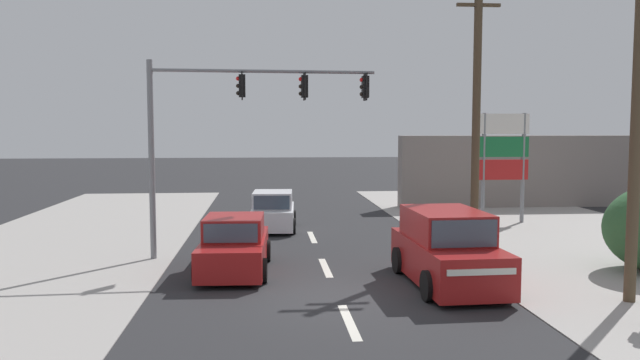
% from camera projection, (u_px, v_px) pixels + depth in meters
% --- Properties ---
extents(ground_plane, '(140.00, 140.00, 0.00)m').
position_uv_depth(ground_plane, '(338.00, 296.00, 14.80)').
color(ground_plane, '#28282B').
extents(lane_dash_near, '(0.20, 2.40, 0.01)m').
position_uv_depth(lane_dash_near, '(349.00, 322.00, 12.82)').
color(lane_dash_near, silver).
rests_on(lane_dash_near, ground).
extents(lane_dash_mid, '(0.20, 2.40, 0.01)m').
position_uv_depth(lane_dash_mid, '(325.00, 268.00, 17.78)').
color(lane_dash_mid, silver).
rests_on(lane_dash_mid, ground).
extents(lane_dash_far, '(0.20, 2.40, 0.01)m').
position_uv_depth(lane_dash_far, '(312.00, 237.00, 22.74)').
color(lane_dash_far, silver).
rests_on(lane_dash_far, ground).
extents(kerb_left_verge, '(8.00, 40.00, 0.02)m').
position_uv_depth(kerb_left_verge, '(30.00, 265.00, 18.02)').
color(kerb_left_verge, '#A39E99').
rests_on(kerb_left_verge, ground).
extents(utility_pole_foreground_right, '(3.78, 0.61, 10.17)m').
position_uv_depth(utility_pole_foreground_right, '(633.00, 61.00, 13.81)').
color(utility_pole_foreground_right, '#4C3D2B').
rests_on(utility_pole_foreground_right, ground).
extents(utility_pole_midground_right, '(1.80, 0.26, 8.93)m').
position_uv_depth(utility_pole_midground_right, '(476.00, 105.00, 19.83)').
color(utility_pole_midground_right, '#4C3D2B').
rests_on(utility_pole_midground_right, ground).
extents(traffic_signal_mast, '(6.89, 0.60, 6.00)m').
position_uv_depth(traffic_signal_mast, '(231.00, 116.00, 18.90)').
color(traffic_signal_mast, slate).
rests_on(traffic_signal_mast, ground).
extents(shopping_plaza_sign, '(2.10, 0.16, 4.60)m').
position_uv_depth(shopping_plaza_sign, '(504.00, 152.00, 25.87)').
color(shopping_plaza_sign, slate).
rests_on(shopping_plaza_sign, ground).
extents(shopfront_wall_far, '(12.00, 1.00, 3.60)m').
position_uv_depth(shopfront_wall_far, '(517.00, 171.00, 31.51)').
color(shopfront_wall_far, gray).
rests_on(shopfront_wall_far, ground).
extents(sedan_oncoming_mid, '(2.03, 4.31, 1.56)m').
position_uv_depth(sedan_oncoming_mid, '(235.00, 247.00, 17.25)').
color(sedan_oncoming_mid, maroon).
rests_on(sedan_oncoming_mid, ground).
extents(hatchback_kerbside_parked, '(1.93, 3.72, 1.53)m').
position_uv_depth(hatchback_kerbside_parked, '(273.00, 212.00, 24.39)').
color(hatchback_kerbside_parked, silver).
rests_on(hatchback_kerbside_parked, ground).
extents(suv_oncoming_near, '(2.18, 4.59, 1.90)m').
position_uv_depth(suv_oncoming_near, '(447.00, 250.00, 15.82)').
color(suv_oncoming_near, maroon).
rests_on(suv_oncoming_near, ground).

